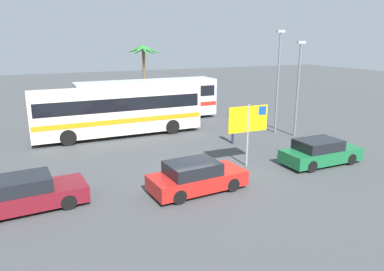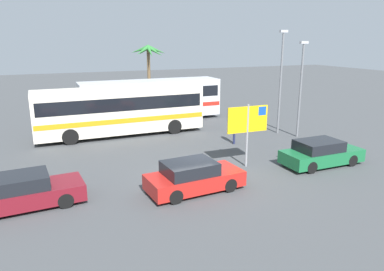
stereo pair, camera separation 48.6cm
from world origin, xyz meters
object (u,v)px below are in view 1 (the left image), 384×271
Objects in this scene: ferry_sign at (249,121)px; car_red at (196,177)px; bus_front_coach at (118,109)px; pedestrian_near_sign at (233,127)px; car_green at (320,152)px; bus_rear_coach at (148,98)px; car_maroon at (26,194)px.

ferry_sign is 4.49m from car_red.
pedestrian_near_sign is at bearing -39.38° from bus_front_coach.
bus_front_coach is 10.66m from car_red.
car_green and car_red have the same top height.
car_red is at bearing -99.95° from bus_rear_coach.
pedestrian_near_sign is (2.72, -8.48, -0.72)m from bus_rear_coach.
bus_rear_coach reaches higher than car_red.
bus_front_coach is 4.83m from bus_rear_coach.
car_red is (0.74, -10.57, -1.15)m from bus_front_coach.
car_maroon is (-6.57, 1.13, 0.00)m from car_red.
car_green is at bearing -6.67° from car_maroon.
bus_rear_coach is 14.43m from car_red.
ferry_sign is 1.79× the size of pedestrian_near_sign.
bus_rear_coach is at bearing 76.01° from car_red.
bus_front_coach is 11.15m from car_maroon.
bus_front_coach is at bearing 128.32° from car_green.
car_red is (-2.48, -14.17, -1.15)m from bus_rear_coach.
car_red is at bearing -86.00° from bus_front_coach.
bus_front_coach is 7.73m from pedestrian_near_sign.
car_green is 2.36× the size of pedestrian_near_sign.
bus_front_coach reaches higher than car_green.
car_maroon is at bearing -174.86° from ferry_sign.
bus_rear_coach is at bearing 48.13° from bus_front_coach.
car_maroon is (-5.83, -9.44, -1.15)m from bus_front_coach.
bus_rear_coach reaches higher than car_green.
car_green is (8.04, -10.12, -1.15)m from bus_front_coach.
pedestrian_near_sign is (-2.09, 5.23, 0.43)m from car_green.
car_maroon is at bearing 166.17° from car_red.
car_green is (4.82, -13.72, -1.15)m from bus_rear_coach.
bus_front_coach is 12.98m from car_green.
bus_rear_coach is at bearing 109.20° from car_green.
car_red is (-3.75, -1.80, -1.69)m from ferry_sign.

